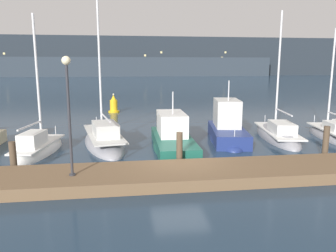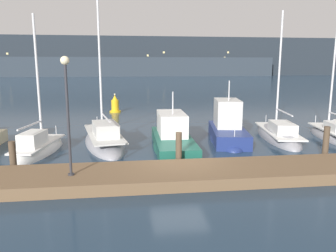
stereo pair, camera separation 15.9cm
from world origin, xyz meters
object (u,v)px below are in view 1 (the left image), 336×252
Objects in this scene: motorboat_berth_5 at (173,142)px; channel_buoy at (114,105)px; motorboat_berth_6 at (227,133)px; sailboat_berth_7 at (277,136)px; sailboat_berth_8 at (330,136)px; dock_lamppost at (68,98)px; sailboat_berth_3 at (39,151)px; sailboat_berth_4 at (104,142)px.

motorboat_berth_5 is 14.96m from channel_buoy.
sailboat_berth_7 is (3.35, 0.13, -0.35)m from motorboat_berth_6.
motorboat_berth_5 is 10.29m from sailboat_berth_8.
sailboat_berth_7 is at bearing 12.56° from motorboat_berth_5.
dock_lamppost is (-1.05, -19.91, 2.70)m from channel_buoy.
sailboat_berth_7 is at bearing 7.23° from sailboat_berth_3.
sailboat_berth_3 is at bearing -171.23° from motorboat_berth_6.
sailboat_berth_3 is 0.68× the size of sailboat_berth_4.
motorboat_berth_5 is 0.94× the size of sailboat_berth_8.
sailboat_berth_4 is 1.88× the size of motorboat_berth_6.
motorboat_berth_6 reaches higher than motorboat_berth_5.
sailboat_berth_3 is 6.58m from dock_lamppost.
motorboat_berth_6 is 14.96m from channel_buoy.
channel_buoy is 20.12m from dock_lamppost.
dock_lamppost is at bearing -130.78° from motorboat_berth_5.
channel_buoy is at bearing 86.97° from dock_lamppost.
dock_lamppost is (-14.89, -6.47, 3.25)m from sailboat_berth_8.
sailboat_berth_4 is at bearing -91.07° from channel_buoy.
motorboat_berth_6 reaches higher than channel_buoy.
sailboat_berth_4 is 7.39m from dock_lamppost.
motorboat_berth_6 is at bearing -61.16° from channel_buoy.
sailboat_berth_3 is 1.77× the size of dock_lamppost.
sailboat_berth_3 is at bearing 115.64° from dock_lamppost.
motorboat_berth_5 is (3.85, -1.21, 0.16)m from sailboat_berth_4.
motorboat_berth_5 is at bearing -174.02° from sailboat_berth_8.
sailboat_berth_4 is 2.62× the size of dock_lamppost.
sailboat_berth_7 reaches higher than sailboat_berth_3.
sailboat_berth_7 reaches higher than dock_lamppost.
channel_buoy is (-10.56, 12.97, 0.57)m from sailboat_berth_7.
sailboat_berth_8 reaches higher than channel_buoy.
sailboat_berth_8 is 16.56m from dock_lamppost.
motorboat_berth_6 is 0.72× the size of sailboat_berth_7.
sailboat_berth_3 is 1.13× the size of motorboat_berth_5.
sailboat_berth_7 reaches higher than motorboat_berth_6.
sailboat_berth_7 is 1.93× the size of dock_lamppost.
motorboat_berth_5 is 0.81× the size of sailboat_berth_7.
sailboat_berth_7 is at bearing 171.68° from sailboat_berth_8.
dock_lamppost is at bearing -140.49° from motorboat_berth_6.
sailboat_berth_8 is (14.09, -0.14, -0.04)m from sailboat_berth_4.
sailboat_berth_4 is 10.82m from sailboat_berth_7.
motorboat_berth_6 is 6.64m from sailboat_berth_8.
channel_buoy is at bearing 76.55° from sailboat_berth_3.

